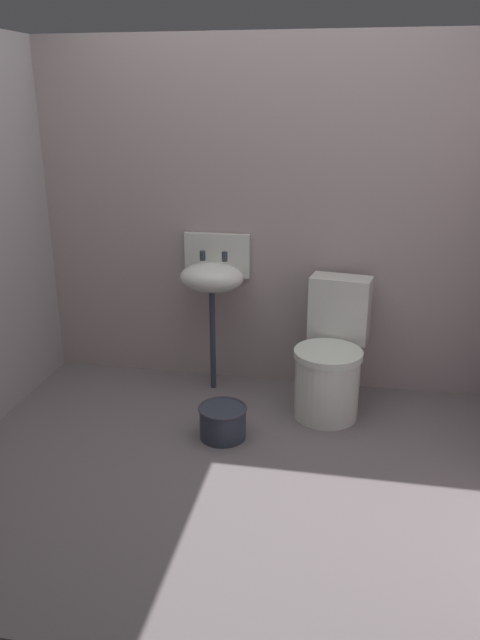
# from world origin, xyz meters

# --- Properties ---
(ground_plane) EXTENTS (3.27, 2.48, 0.08)m
(ground_plane) POSITION_xyz_m (0.00, 0.00, -0.04)
(ground_plane) COLOR slate
(wall_back) EXTENTS (3.27, 0.10, 2.15)m
(wall_back) POSITION_xyz_m (0.00, 1.09, 1.08)
(wall_back) COLOR #A49593
(wall_back) RESTS_ON ground
(toilet_near_wall) EXTENTS (0.47, 0.64, 0.78)m
(toilet_near_wall) POSITION_xyz_m (0.47, 0.69, 0.32)
(toilet_near_wall) COLOR silver
(toilet_near_wall) RESTS_ON ground
(sink) EXTENTS (0.42, 0.35, 0.99)m
(sink) POSITION_xyz_m (-0.29, 0.88, 0.75)
(sink) COLOR #2F3643
(sink) RESTS_ON ground
(bucket) EXTENTS (0.27, 0.27, 0.19)m
(bucket) POSITION_xyz_m (-0.10, 0.25, 0.10)
(bucket) COLOR #2F3643
(bucket) RESTS_ON ground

